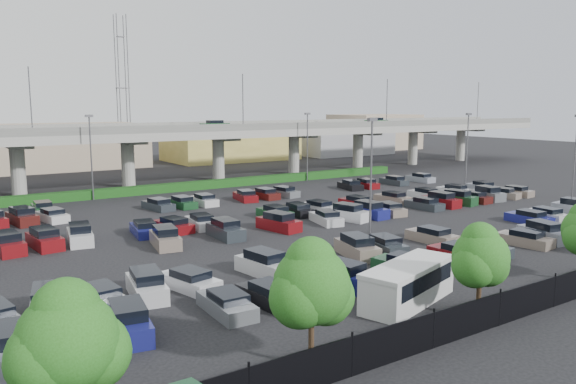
{
  "coord_description": "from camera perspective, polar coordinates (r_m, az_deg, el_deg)",
  "views": [
    {
      "loc": [
        -33.65,
        -45.07,
        11.39
      ],
      "look_at": [
        0.05,
        5.39,
        2.0
      ],
      "focal_mm": 35.0,
      "sensor_mm": 36.0,
      "label": 1
    }
  ],
  "objects": [
    {
      "name": "parked_cars",
      "position": [
        52.93,
        2.95,
        -2.96
      ],
      "size": [
        63.1,
        41.58,
        1.67
      ],
      "color": "gray",
      "rests_on": "ground"
    },
    {
      "name": "hedge",
      "position": [
        78.49,
        -8.01,
        0.77
      ],
      "size": [
        66.0,
        1.6,
        1.1
      ],
      "primitive_type": "cube",
      "color": "#154012",
      "rests_on": "ground"
    },
    {
      "name": "distant_buildings",
      "position": [
        116.63,
        -10.46,
        4.89
      ],
      "size": [
        138.0,
        24.0,
        9.0
      ],
      "color": "gray",
      "rests_on": "ground"
    },
    {
      "name": "light_poles",
      "position": [
        55.81,
        -1.64,
        3.5
      ],
      "size": [
        66.9,
        48.38,
        10.3
      ],
      "color": "#535358",
      "rests_on": "ground"
    },
    {
      "name": "shuttle_bus",
      "position": [
        33.61,
        12.13,
        -8.91
      ],
      "size": [
        7.73,
        4.53,
        2.35
      ],
      "color": "silver",
      "rests_on": "ground"
    },
    {
      "name": "comm_tower",
      "position": [
        124.96,
        -16.46,
        10.38
      ],
      "size": [
        2.4,
        2.4,
        30.0
      ],
      "color": "#535358",
      "rests_on": "ground"
    },
    {
      "name": "overpass",
      "position": [
        84.12,
        -10.35,
        5.64
      ],
      "size": [
        150.0,
        13.0,
        15.8
      ],
      "color": "gray",
      "rests_on": "ground"
    },
    {
      "name": "ground",
      "position": [
        57.39,
        2.95,
        -2.66
      ],
      "size": [
        280.0,
        280.0,
        0.0
      ],
      "primitive_type": "plane",
      "color": "black"
    }
  ]
}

